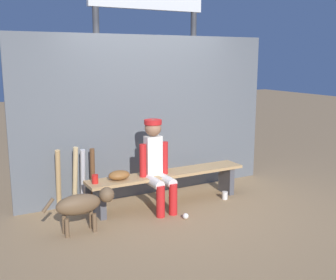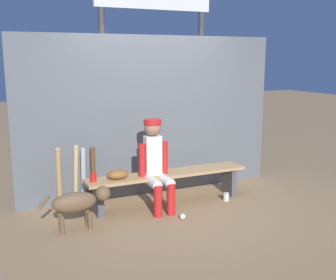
{
  "view_description": "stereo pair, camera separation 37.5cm",
  "coord_description": "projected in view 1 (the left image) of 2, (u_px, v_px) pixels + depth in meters",
  "views": [
    {
      "loc": [
        -2.6,
        -4.78,
        1.99
      ],
      "look_at": [
        0.0,
        0.0,
        0.89
      ],
      "focal_mm": 44.45,
      "sensor_mm": 36.0,
      "label": 1
    },
    {
      "loc": [
        -2.26,
        -4.95,
        1.99
      ],
      "look_at": [
        0.0,
        0.0,
        0.89
      ],
      "focal_mm": 44.45,
      "sensor_mm": 36.0,
      "label": 2
    }
  ],
  "objects": [
    {
      "name": "bat_wood_tan",
      "position": [
        58.0,
        180.0,
        5.38
      ],
      "size": [
        0.1,
        0.27,
        0.84
      ],
      "primitive_type": "cylinder",
      "rotation": [
        0.24,
        0.0,
        -0.15
      ],
      "color": "tan",
      "rests_on": "ground_plane"
    },
    {
      "name": "baseball",
      "position": [
        186.0,
        216.0,
        5.18
      ],
      "size": [
        0.07,
        0.07,
        0.07
      ],
      "primitive_type": "sphere",
      "color": "white",
      "rests_on": "ground_plane"
    },
    {
      "name": "chainlink_fence",
      "position": [
        150.0,
        116.0,
        5.97
      ],
      "size": [
        3.89,
        0.03,
        2.29
      ],
      "primitive_type": "cube",
      "color": "#595E63",
      "rests_on": "ground_plane"
    },
    {
      "name": "ground_plane",
      "position": [
        168.0,
        204.0,
        5.73
      ],
      "size": [
        30.0,
        30.0,
        0.0
      ],
      "primitive_type": "plane",
      "color": "#9E7A51"
    },
    {
      "name": "bat_wood_natural",
      "position": [
        75.0,
        177.0,
        5.47
      ],
      "size": [
        0.07,
        0.22,
        0.85
      ],
      "primitive_type": "cylinder",
      "rotation": [
        0.18,
        0.0,
        0.04
      ],
      "color": "tan",
      "rests_on": "ground_plane"
    },
    {
      "name": "scoreboard",
      "position": [
        151.0,
        9.0,
        6.66
      ],
      "size": [
        2.25,
        0.27,
        3.88
      ],
      "color": "#3F3F42",
      "rests_on": "ground_plane"
    },
    {
      "name": "cup_on_ground",
      "position": [
        225.0,
        195.0,
        5.9
      ],
      "size": [
        0.08,
        0.08,
        0.11
      ],
      "primitive_type": "cylinder",
      "color": "silver",
      "rests_on": "ground_plane"
    },
    {
      "name": "player_seated",
      "position": [
        157.0,
        162.0,
        5.41
      ],
      "size": [
        0.41,
        0.55,
        1.19
      ],
      "color": "silver",
      "rests_on": "ground_plane"
    },
    {
      "name": "baseball_glove",
      "position": [
        119.0,
        175.0,
        5.3
      ],
      "size": [
        0.28,
        0.2,
        0.12
      ],
      "primitive_type": "ellipsoid",
      "color": "brown",
      "rests_on": "dugout_bench"
    },
    {
      "name": "bat_aluminum_silver",
      "position": [
        83.0,
        179.0,
        5.49
      ],
      "size": [
        0.07,
        0.19,
        0.81
      ],
      "primitive_type": "cylinder",
      "rotation": [
        0.15,
        0.0,
        -0.06
      ],
      "color": "#B7B7BC",
      "rests_on": "ground_plane"
    },
    {
      "name": "dog",
      "position": [
        83.0,
        204.0,
        4.75
      ],
      "size": [
        0.84,
        0.2,
        0.49
      ],
      "color": "brown",
      "rests_on": "ground_plane"
    },
    {
      "name": "dugout_bench",
      "position": [
        168.0,
        180.0,
        5.66
      ],
      "size": [
        2.26,
        0.36,
        0.44
      ],
      "color": "tan",
      "rests_on": "ground_plane"
    },
    {
      "name": "bat_wood_dark",
      "position": [
        93.0,
        177.0,
        5.57
      ],
      "size": [
        0.09,
        0.15,
        0.8
      ],
      "primitive_type": "cylinder",
      "rotation": [
        0.1,
        0.0,
        -0.19
      ],
      "color": "brown",
      "rests_on": "ground_plane"
    },
    {
      "name": "cup_on_bench",
      "position": [
        95.0,
        179.0,
        5.15
      ],
      "size": [
        0.08,
        0.08,
        0.11
      ],
      "primitive_type": "cylinder",
      "color": "red",
      "rests_on": "dugout_bench"
    }
  ]
}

